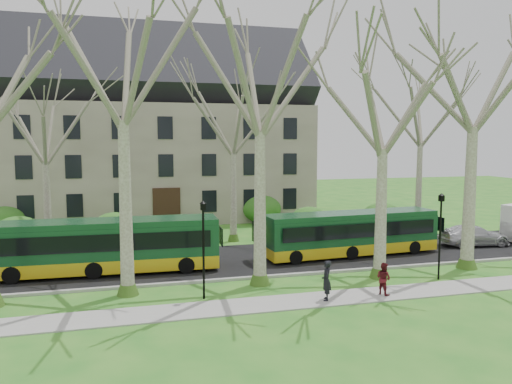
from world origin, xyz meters
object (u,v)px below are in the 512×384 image
at_px(bus_lead, 107,246).
at_px(sedan, 474,235).
at_px(pedestrian_a, 326,280).
at_px(bus_follow, 351,233).
at_px(pedestrian_b, 384,278).

xyz_separation_m(bus_lead, sedan, (23.38, 0.81, -0.78)).
xyz_separation_m(sedan, pedestrian_a, (-13.97, -8.03, 0.21)).
bearing_deg(sedan, bus_lead, 98.02).
relative_size(bus_lead, pedestrian_a, 6.60).
relative_size(bus_lead, sedan, 2.50).
distance_m(bus_follow, pedestrian_a, 9.03).
relative_size(bus_lead, bus_follow, 1.07).
height_order(bus_lead, pedestrian_a, bus_lead).
bearing_deg(pedestrian_a, sedan, 138.99).
xyz_separation_m(bus_lead, pedestrian_b, (12.24, -7.14, -0.71)).
bearing_deg(bus_lead, sedan, 3.90).
xyz_separation_m(bus_follow, pedestrian_b, (-2.02, -7.52, -0.62)).
distance_m(bus_lead, bus_follow, 14.26).
bearing_deg(bus_follow, bus_lead, 177.55).
height_order(bus_lead, pedestrian_b, bus_lead).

